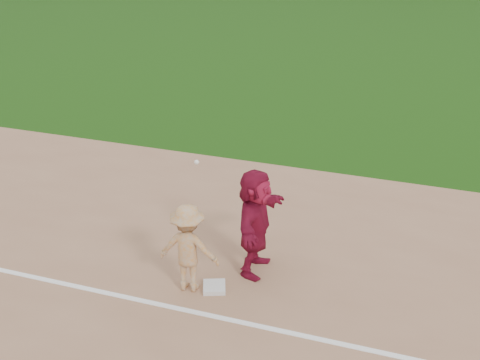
% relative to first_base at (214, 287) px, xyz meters
% --- Properties ---
extents(ground, '(160.00, 160.00, 0.00)m').
position_rel_first_base_xyz_m(ground, '(-0.08, 0.13, -0.06)').
color(ground, '#18410C').
rests_on(ground, ground).
extents(foul_line, '(60.00, 0.10, 0.01)m').
position_rel_first_base_xyz_m(foul_line, '(-0.08, -0.67, -0.04)').
color(foul_line, white).
rests_on(foul_line, infield_dirt).
extents(first_base, '(0.48, 0.48, 0.08)m').
position_rel_first_base_xyz_m(first_base, '(0.00, 0.00, 0.00)').
color(first_base, silver).
rests_on(first_base, infield_dirt).
extents(base_runner, '(0.59, 1.81, 1.95)m').
position_rel_first_base_xyz_m(base_runner, '(0.48, 0.77, 0.93)').
color(base_runner, maroon).
rests_on(base_runner, infield_dirt).
extents(first_base_play, '(1.06, 0.67, 2.37)m').
position_rel_first_base_xyz_m(first_base_play, '(-0.41, -0.08, 0.75)').
color(first_base_play, '#A3A2A5').
rests_on(first_base_play, infield_dirt).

